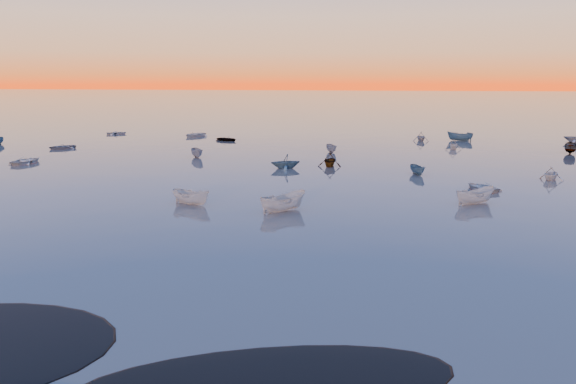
# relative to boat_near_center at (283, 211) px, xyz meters

# --- Properties ---
(ground) EXTENTS (600.00, 600.00, 0.00)m
(ground) POSITION_rel_boat_near_center_xyz_m (3.48, 76.00, 0.00)
(ground) COLOR #635B53
(ground) RESTS_ON ground
(mud_lobes) EXTENTS (140.00, 6.00, 0.07)m
(mud_lobes) POSITION_rel_boat_near_center_xyz_m (3.48, -25.00, 0.01)
(mud_lobes) COLOR black
(mud_lobes) RESTS_ON ground
(moored_fleet) EXTENTS (124.00, 58.00, 1.20)m
(moored_fleet) POSITION_rel_boat_near_center_xyz_m (3.48, 29.00, 0.00)
(moored_fleet) COLOR silver
(moored_fleet) RESTS_ON ground
(boat_near_center) EXTENTS (4.33, 4.41, 1.50)m
(boat_near_center) POSITION_rel_boat_near_center_xyz_m (0.00, 0.00, 0.00)
(boat_near_center) COLOR silver
(boat_near_center) RESTS_ON ground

